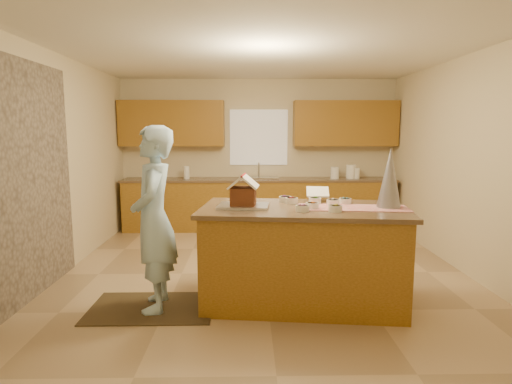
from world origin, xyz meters
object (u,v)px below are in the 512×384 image
(tinsel_tree, at_px, (390,178))
(boy, at_px, (154,219))
(gingerbread_house, at_px, (243,193))
(island_base, at_px, (302,257))

(tinsel_tree, distance_m, boy, 2.36)
(boy, distance_m, gingerbread_house, 0.91)
(boy, bearing_deg, gingerbread_house, 93.06)
(tinsel_tree, bearing_deg, island_base, 177.28)
(boy, bearing_deg, island_base, 88.93)
(island_base, xyz_separation_m, gingerbread_house, (-0.60, 0.01, 0.67))
(island_base, distance_m, boy, 1.54)
(tinsel_tree, height_order, gingerbread_house, tinsel_tree)
(tinsel_tree, height_order, boy, boy)
(island_base, distance_m, tinsel_tree, 1.19)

